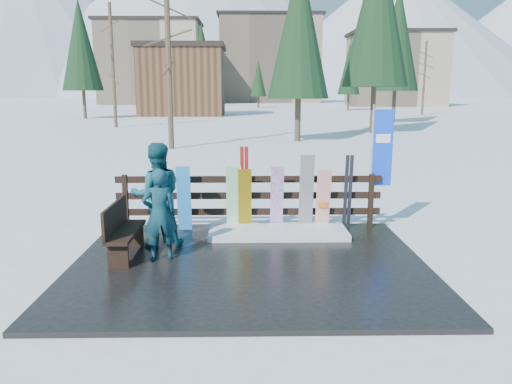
{
  "coord_description": "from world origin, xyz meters",
  "views": [
    {
      "loc": [
        -0.03,
        -8.12,
        2.94
      ],
      "look_at": [
        0.13,
        1.0,
        1.1
      ],
      "focal_mm": 35.0,
      "sensor_mm": 36.0,
      "label": 1
    }
  ],
  "objects_px": {
    "snowboard_1": "(234,198)",
    "person_front": "(159,214)",
    "person_back": "(157,195)",
    "snowboard_5": "(323,200)",
    "snowboard_0": "(184,199)",
    "snowboard_4": "(306,193)",
    "bench": "(122,228)",
    "rental_flag": "(380,152)",
    "snowboard_3": "(277,198)",
    "snowboard_2": "(245,200)"
  },
  "relations": [
    {
      "from": "rental_flag",
      "to": "person_back",
      "type": "distance_m",
      "value": 4.69
    },
    {
      "from": "rental_flag",
      "to": "person_back",
      "type": "relative_size",
      "value": 1.33
    },
    {
      "from": "snowboard_1",
      "to": "snowboard_2",
      "type": "xyz_separation_m",
      "value": [
        0.23,
        0.0,
        -0.03
      ]
    },
    {
      "from": "bench",
      "to": "person_front",
      "type": "height_order",
      "value": "person_front"
    },
    {
      "from": "snowboard_4",
      "to": "snowboard_1",
      "type": "bearing_deg",
      "value": 180.0
    },
    {
      "from": "snowboard_4",
      "to": "rental_flag",
      "type": "bearing_deg",
      "value": 9.8
    },
    {
      "from": "person_front",
      "to": "snowboard_3",
      "type": "bearing_deg",
      "value": -157.99
    },
    {
      "from": "rental_flag",
      "to": "person_back",
      "type": "height_order",
      "value": "rental_flag"
    },
    {
      "from": "snowboard_2",
      "to": "person_front",
      "type": "height_order",
      "value": "person_front"
    },
    {
      "from": "snowboard_5",
      "to": "rental_flag",
      "type": "xyz_separation_m",
      "value": [
        1.21,
        0.27,
        0.96
      ]
    },
    {
      "from": "snowboard_2",
      "to": "snowboard_4",
      "type": "bearing_deg",
      "value": -0.0
    },
    {
      "from": "snowboard_1",
      "to": "bench",
      "type": "bearing_deg",
      "value": -139.44
    },
    {
      "from": "snowboard_5",
      "to": "person_back",
      "type": "xyz_separation_m",
      "value": [
        -3.25,
        -1.04,
        0.33
      ]
    },
    {
      "from": "snowboard_4",
      "to": "person_front",
      "type": "relative_size",
      "value": 1.02
    },
    {
      "from": "bench",
      "to": "snowboard_0",
      "type": "xyz_separation_m",
      "value": [
        0.89,
        1.65,
        0.17
      ]
    },
    {
      "from": "snowboard_5",
      "to": "snowboard_4",
      "type": "bearing_deg",
      "value": -180.0
    },
    {
      "from": "snowboard_5",
      "to": "snowboard_0",
      "type": "bearing_deg",
      "value": -180.0
    },
    {
      "from": "snowboard_0",
      "to": "person_front",
      "type": "xyz_separation_m",
      "value": [
        -0.2,
        -1.8,
        0.11
      ]
    },
    {
      "from": "snowboard_2",
      "to": "person_back",
      "type": "distance_m",
      "value": 1.95
    },
    {
      "from": "person_front",
      "to": "person_back",
      "type": "distance_m",
      "value": 0.8
    },
    {
      "from": "snowboard_0",
      "to": "snowboard_3",
      "type": "bearing_deg",
      "value": 0.0
    },
    {
      "from": "snowboard_0",
      "to": "snowboard_1",
      "type": "xyz_separation_m",
      "value": [
        1.03,
        0.0,
        0.01
      ]
    },
    {
      "from": "snowboard_5",
      "to": "person_back",
      "type": "bearing_deg",
      "value": -162.28
    },
    {
      "from": "snowboard_2",
      "to": "snowboard_5",
      "type": "height_order",
      "value": "snowboard_2"
    },
    {
      "from": "snowboard_0",
      "to": "rental_flag",
      "type": "bearing_deg",
      "value": 3.77
    },
    {
      "from": "snowboard_0",
      "to": "bench",
      "type": "bearing_deg",
      "value": -118.42
    },
    {
      "from": "bench",
      "to": "snowboard_4",
      "type": "distance_m",
      "value": 3.81
    },
    {
      "from": "snowboard_0",
      "to": "snowboard_1",
      "type": "bearing_deg",
      "value": 0.0
    },
    {
      "from": "snowboard_2",
      "to": "rental_flag",
      "type": "xyz_separation_m",
      "value": [
        2.84,
        0.27,
        0.94
      ]
    },
    {
      "from": "snowboard_3",
      "to": "rental_flag",
      "type": "bearing_deg",
      "value": 7.07
    },
    {
      "from": "snowboard_0",
      "to": "snowboard_4",
      "type": "height_order",
      "value": "snowboard_4"
    },
    {
      "from": "snowboard_1",
      "to": "snowboard_5",
      "type": "distance_m",
      "value": 1.86
    },
    {
      "from": "snowboard_1",
      "to": "snowboard_4",
      "type": "relative_size",
      "value": 0.87
    },
    {
      "from": "bench",
      "to": "snowboard_4",
      "type": "height_order",
      "value": "snowboard_4"
    },
    {
      "from": "rental_flag",
      "to": "snowboard_3",
      "type": "bearing_deg",
      "value": -172.93
    },
    {
      "from": "rental_flag",
      "to": "person_back",
      "type": "bearing_deg",
      "value": -163.66
    },
    {
      "from": "snowboard_4",
      "to": "snowboard_5",
      "type": "relative_size",
      "value": 1.23
    },
    {
      "from": "snowboard_3",
      "to": "person_front",
      "type": "distance_m",
      "value": 2.78
    },
    {
      "from": "snowboard_5",
      "to": "person_back",
      "type": "relative_size",
      "value": 0.68
    },
    {
      "from": "snowboard_3",
      "to": "person_back",
      "type": "height_order",
      "value": "person_back"
    },
    {
      "from": "bench",
      "to": "person_back",
      "type": "xyz_separation_m",
      "value": [
        0.53,
        0.61,
        0.46
      ]
    },
    {
      "from": "snowboard_1",
      "to": "snowboard_5",
      "type": "relative_size",
      "value": 1.07
    },
    {
      "from": "snowboard_1",
      "to": "snowboard_4",
      "type": "height_order",
      "value": "snowboard_4"
    },
    {
      "from": "person_back",
      "to": "snowboard_4",
      "type": "bearing_deg",
      "value": -174.13
    },
    {
      "from": "snowboard_3",
      "to": "rental_flag",
      "type": "height_order",
      "value": "rental_flag"
    },
    {
      "from": "snowboard_4",
      "to": "snowboard_5",
      "type": "height_order",
      "value": "snowboard_4"
    },
    {
      "from": "bench",
      "to": "snowboard_3",
      "type": "distance_m",
      "value": 3.26
    },
    {
      "from": "snowboard_1",
      "to": "person_front",
      "type": "distance_m",
      "value": 2.18
    },
    {
      "from": "bench",
      "to": "snowboard_2",
      "type": "bearing_deg",
      "value": 37.43
    },
    {
      "from": "snowboard_1",
      "to": "rental_flag",
      "type": "relative_size",
      "value": 0.54
    }
  ]
}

